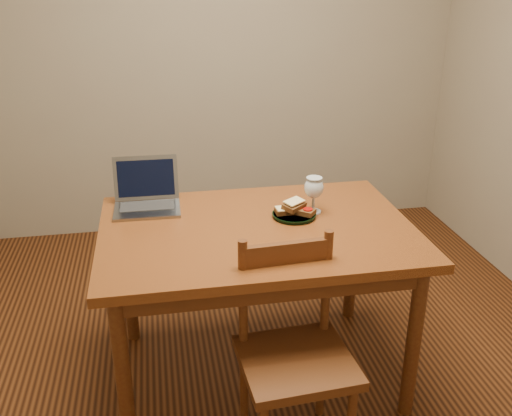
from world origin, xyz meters
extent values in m
cube|color=black|center=(0.00, 0.00, -0.01)|extent=(3.20, 3.20, 0.02)
cube|color=gray|center=(0.00, 1.61, 1.30)|extent=(3.20, 0.02, 2.60)
cube|color=gray|center=(0.00, -1.61, 1.30)|extent=(3.20, 0.02, 2.60)
cube|color=#4A1F0C|center=(-0.05, -0.09, 0.72)|extent=(1.30, 0.90, 0.04)
cylinder|color=#441C0E|center=(-0.62, -0.46, 0.35)|extent=(0.06, 0.06, 0.70)
cylinder|color=#441C0E|center=(0.52, -0.46, 0.35)|extent=(0.06, 0.06, 0.70)
cylinder|color=#441C0E|center=(-0.62, 0.28, 0.35)|extent=(0.06, 0.06, 0.70)
cylinder|color=#441C0E|center=(0.52, 0.28, 0.35)|extent=(0.06, 0.06, 0.70)
cube|color=#441C0E|center=(0.00, -0.57, 0.41)|extent=(0.43, 0.41, 0.04)
cube|color=#441C0E|center=(-0.01, -0.42, 0.77)|extent=(0.33, 0.05, 0.11)
cylinder|color=black|center=(0.12, -0.02, 0.75)|extent=(0.19, 0.19, 0.02)
cube|color=slate|center=(-0.50, 0.16, 0.75)|extent=(0.29, 0.21, 0.01)
cube|color=slate|center=(-0.50, 0.29, 0.85)|extent=(0.29, 0.07, 0.20)
cube|color=black|center=(-0.50, 0.29, 0.85)|extent=(0.26, 0.05, 0.16)
camera|label=1|loc=(-0.44, -2.21, 1.74)|focal=40.00mm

